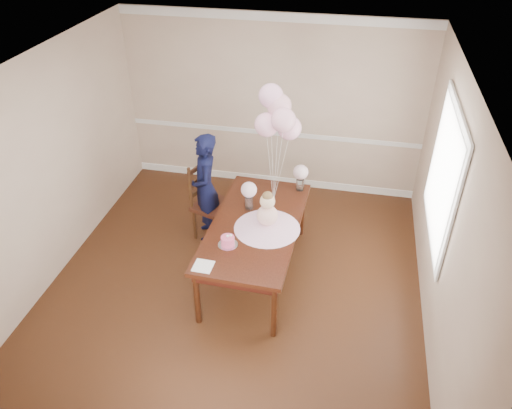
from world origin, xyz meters
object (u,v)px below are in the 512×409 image
at_px(dining_table_top, 255,226).
at_px(dining_chair_seat, 214,206).
at_px(birthday_cake, 228,241).
at_px(woman, 205,188).

bearing_deg(dining_table_top, dining_chair_seat, 139.00).
relative_size(dining_table_top, dining_chair_seat, 4.28).
bearing_deg(dining_table_top, birthday_cake, -113.96).
bearing_deg(birthday_cake, woman, 118.15).
bearing_deg(dining_chair_seat, woman, -158.82).
distance_m(dining_table_top, dining_chair_seat, 1.01).
xyz_separation_m(dining_table_top, dining_chair_seat, (-0.72, 0.66, -0.25)).
height_order(birthday_cake, woman, woman).
bearing_deg(woman, dining_chair_seat, 70.80).
height_order(dining_chair_seat, woman, woman).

